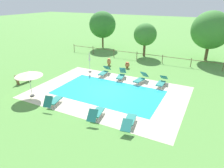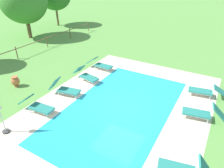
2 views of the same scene
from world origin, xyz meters
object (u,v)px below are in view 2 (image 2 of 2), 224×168
Objects in this scene: sun_lounger_north_near_steps at (65,89)px; sun_lounger_north_mid at (202,113)px; tree_far_west at (23,0)px; sun_lounger_north_far at (100,64)px; terracotta_urn_by_tree at (15,81)px; sun_lounger_south_near_corner at (86,75)px; sun_lounger_south_mid at (206,91)px; sun_lounger_south_far at (37,106)px.

sun_lounger_north_near_steps reaches higher than sun_lounger_north_mid.
sun_lounger_north_mid is 0.33× the size of tree_far_west.
sun_lounger_north_far reaches higher than terracotta_urn_by_tree.
sun_lounger_north_near_steps is at bearing 178.91° from sun_lounger_south_near_corner.
sun_lounger_north_near_steps reaches higher than sun_lounger_north_far.
tree_far_west reaches higher than sun_lounger_south_near_corner.
sun_lounger_north_far is 2.96× the size of terracotta_urn_by_tree.
sun_lounger_south_near_corner is 4.41m from terracotta_urn_by_tree.
sun_lounger_south_far is at bearing 128.63° from sun_lounger_south_mid.
sun_lounger_south_near_corner is (-1.96, -0.16, 0.01)m from sun_lounger_north_far.
sun_lounger_north_near_steps is 0.91× the size of sun_lounger_south_mid.
terracotta_urn_by_tree is at bearing 69.33° from sun_lounger_south_far.
sun_lounger_north_near_steps is 4.01m from sun_lounger_north_far.
sun_lounger_south_near_corner is 0.99× the size of sun_lounger_south_far.
tree_far_west reaches higher than sun_lounger_north_near_steps.
tree_far_west reaches higher than sun_lounger_north_mid.
sun_lounger_north_near_steps is 3.43m from terracotta_urn_by_tree.
sun_lounger_north_mid is at bearing -77.52° from terracotta_urn_by_tree.
sun_lounger_south_far is at bearing -110.67° from terracotta_urn_by_tree.
sun_lounger_south_near_corner is 4.04m from sun_lounger_south_far.
sun_lounger_north_far is at bearing -33.88° from terracotta_urn_by_tree.
terracotta_urn_by_tree is (1.21, 3.19, -0.00)m from sun_lounger_south_far.
terracotta_urn_by_tree is (-2.83, 3.38, -0.01)m from sun_lounger_south_near_corner.
tree_far_west is (8.90, 10.68, 3.41)m from sun_lounger_south_far.
sun_lounger_north_near_steps reaches higher than sun_lounger_south_mid.
sun_lounger_north_near_steps is 13.28m from tree_far_west.
sun_lounger_north_mid is 0.99× the size of sun_lounger_north_far.
tree_far_west is (4.87, 10.86, 3.40)m from sun_lounger_south_near_corner.
terracotta_urn_by_tree is at bearing -135.79° from tree_far_west.
sun_lounger_south_far reaches higher than sun_lounger_north_far.
sun_lounger_north_far is 0.95× the size of sun_lounger_south_mid.
tree_far_west is at bearing 44.21° from terracotta_urn_by_tree.
sun_lounger_south_near_corner reaches higher than sun_lounger_south_far.
terracotta_urn_by_tree is at bearing 129.92° from sun_lounger_south_near_corner.
sun_lounger_south_far is (-3.57, 7.49, -0.01)m from sun_lounger_north_mid.
sun_lounger_south_mid is at bearing -61.65° from sun_lounger_north_near_steps.
sun_lounger_south_mid is (2.29, 0.16, -0.03)m from sun_lounger_north_mid.
sun_lounger_south_near_corner is 0.95× the size of sun_lounger_south_mid.
sun_lounger_north_near_steps reaches higher than terracotta_urn_by_tree.
sun_lounger_south_mid reaches higher than terracotta_urn_by_tree.
sun_lounger_north_near_steps is at bearing -122.58° from tree_far_west.
sun_lounger_south_near_corner is 0.33× the size of tree_far_west.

